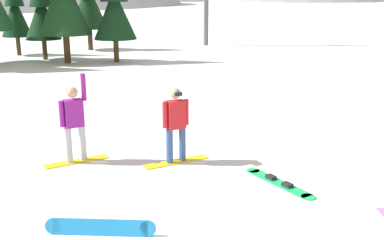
{
  "coord_description": "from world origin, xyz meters",
  "views": [
    {
      "loc": [
        -2.32,
        -5.33,
        3.7
      ],
      "look_at": [
        -0.84,
        4.37,
        1.0
      ],
      "focal_mm": 43.39,
      "sensor_mm": 36.0,
      "label": 1
    }
  ],
  "objects_px": {
    "pine_tree_leaning": "(15,8)",
    "snowboarder_background": "(74,122)",
    "loose_snowboard_near_left": "(100,227)",
    "pine_tree_broad": "(114,4)",
    "snowboarder_midground": "(176,124)",
    "pine_tree_young": "(41,9)",
    "loose_snowboard_far_spare": "(279,183)"
  },
  "relations": [
    {
      "from": "pine_tree_broad",
      "to": "snowboarder_midground",
      "type": "bearing_deg",
      "value": -85.02
    },
    {
      "from": "snowboarder_midground",
      "to": "pine_tree_young",
      "type": "distance_m",
      "value": 18.64
    },
    {
      "from": "snowboarder_background",
      "to": "pine_tree_leaning",
      "type": "xyz_separation_m",
      "value": [
        -5.09,
        19.54,
        1.84
      ]
    },
    {
      "from": "pine_tree_broad",
      "to": "pine_tree_leaning",
      "type": "height_order",
      "value": "pine_tree_broad"
    },
    {
      "from": "loose_snowboard_near_left",
      "to": "snowboarder_midground",
      "type": "bearing_deg",
      "value": 62.78
    },
    {
      "from": "pine_tree_broad",
      "to": "loose_snowboard_near_left",
      "type": "bearing_deg",
      "value": -90.49
    },
    {
      "from": "snowboarder_background",
      "to": "loose_snowboard_near_left",
      "type": "relative_size",
      "value": 1.14
    },
    {
      "from": "loose_snowboard_far_spare",
      "to": "pine_tree_young",
      "type": "relative_size",
      "value": 0.35
    },
    {
      "from": "snowboarder_background",
      "to": "pine_tree_young",
      "type": "relative_size",
      "value": 0.39
    },
    {
      "from": "pine_tree_leaning",
      "to": "pine_tree_young",
      "type": "bearing_deg",
      "value": -49.34
    },
    {
      "from": "loose_snowboard_near_left",
      "to": "loose_snowboard_far_spare",
      "type": "xyz_separation_m",
      "value": [
        3.46,
        1.53,
        -0.11
      ]
    },
    {
      "from": "loose_snowboard_near_left",
      "to": "pine_tree_young",
      "type": "bearing_deg",
      "value": 100.58
    },
    {
      "from": "pine_tree_leaning",
      "to": "snowboarder_background",
      "type": "bearing_deg",
      "value": -75.39
    },
    {
      "from": "snowboarder_background",
      "to": "pine_tree_young",
      "type": "distance_m",
      "value": 17.75
    },
    {
      "from": "snowboarder_midground",
      "to": "loose_snowboard_far_spare",
      "type": "distance_m",
      "value": 2.58
    },
    {
      "from": "loose_snowboard_far_spare",
      "to": "pine_tree_leaning",
      "type": "bearing_deg",
      "value": 113.27
    },
    {
      "from": "loose_snowboard_near_left",
      "to": "snowboarder_background",
      "type": "bearing_deg",
      "value": 100.93
    },
    {
      "from": "pine_tree_leaning",
      "to": "loose_snowboard_near_left",
      "type": "bearing_deg",
      "value": -75.93
    },
    {
      "from": "pine_tree_young",
      "to": "pine_tree_leaning",
      "type": "xyz_separation_m",
      "value": [
        -1.87,
        2.18,
        -0.02
      ]
    },
    {
      "from": "loose_snowboard_near_left",
      "to": "pine_tree_leaning",
      "type": "height_order",
      "value": "pine_tree_leaning"
    },
    {
      "from": "snowboarder_midground",
      "to": "snowboarder_background",
      "type": "distance_m",
      "value": 2.25
    },
    {
      "from": "snowboarder_background",
      "to": "pine_tree_leaning",
      "type": "height_order",
      "value": "pine_tree_leaning"
    },
    {
      "from": "loose_snowboard_near_left",
      "to": "loose_snowboard_far_spare",
      "type": "relative_size",
      "value": 0.97
    },
    {
      "from": "snowboarder_midground",
      "to": "pine_tree_leaning",
      "type": "distance_m",
      "value": 21.29
    },
    {
      "from": "snowboarder_background",
      "to": "pine_tree_leaning",
      "type": "bearing_deg",
      "value": 104.61
    },
    {
      "from": "pine_tree_young",
      "to": "pine_tree_broad",
      "type": "bearing_deg",
      "value": -22.55
    },
    {
      "from": "snowboarder_midground",
      "to": "snowboarder_background",
      "type": "relative_size",
      "value": 0.86
    },
    {
      "from": "snowboarder_midground",
      "to": "pine_tree_broad",
      "type": "xyz_separation_m",
      "value": [
        -1.4,
        16.05,
        2.19
      ]
    },
    {
      "from": "snowboarder_background",
      "to": "snowboarder_midground",
      "type": "bearing_deg",
      "value": -9.4
    },
    {
      "from": "loose_snowboard_near_left",
      "to": "pine_tree_broad",
      "type": "bearing_deg",
      "value": 89.51
    },
    {
      "from": "snowboarder_background",
      "to": "loose_snowboard_near_left",
      "type": "distance_m",
      "value": 3.57
    },
    {
      "from": "loose_snowboard_near_left",
      "to": "pine_tree_young",
      "type": "distance_m",
      "value": 21.29
    }
  ]
}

